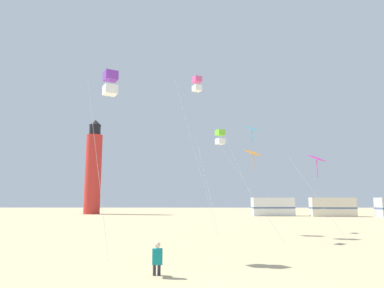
{
  "coord_description": "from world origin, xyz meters",
  "views": [
    {
      "loc": [
        -0.63,
        -7.73,
        2.6
      ],
      "look_at": [
        -0.86,
        11.67,
        5.64
      ],
      "focal_mm": 32.82,
      "sensor_mm": 36.0,
      "label": 1
    }
  ],
  "objects_px": {
    "kite_diamond_orange": "(253,156)",
    "rv_van_cream": "(332,207)",
    "kite_diamond_magenta": "(317,161)",
    "kite_box_rainbow": "(197,84)",
    "kite_box_lime": "(220,137)",
    "lighthouse_distant": "(93,169)",
    "kite_flyer_standing": "(157,258)",
    "kite_diamond_cyan": "(251,133)",
    "rv_van_white": "(273,207)",
    "kite_box_violet": "(110,83)"
  },
  "relations": [
    {
      "from": "kite_diamond_orange",
      "to": "rv_van_cream",
      "type": "distance_m",
      "value": 35.95
    },
    {
      "from": "kite_diamond_magenta",
      "to": "kite_diamond_orange",
      "type": "bearing_deg",
      "value": 173.06
    },
    {
      "from": "kite_box_rainbow",
      "to": "kite_diamond_magenta",
      "type": "bearing_deg",
      "value": -30.43
    },
    {
      "from": "kite_box_lime",
      "to": "lighthouse_distant",
      "type": "distance_m",
      "value": 40.16
    },
    {
      "from": "kite_flyer_standing",
      "to": "kite_box_lime",
      "type": "height_order",
      "value": "kite_box_lime"
    },
    {
      "from": "rv_van_cream",
      "to": "kite_diamond_magenta",
      "type": "bearing_deg",
      "value": -107.36
    },
    {
      "from": "kite_diamond_magenta",
      "to": "lighthouse_distant",
      "type": "height_order",
      "value": "lighthouse_distant"
    },
    {
      "from": "kite_diamond_magenta",
      "to": "kite_diamond_cyan",
      "type": "bearing_deg",
      "value": 109.82
    },
    {
      "from": "kite_diamond_orange",
      "to": "lighthouse_distant",
      "type": "xyz_separation_m",
      "value": [
        -21.95,
        39.73,
        2.51
      ]
    },
    {
      "from": "rv_van_white",
      "to": "lighthouse_distant",
      "type": "bearing_deg",
      "value": 167.02
    },
    {
      "from": "kite_flyer_standing",
      "to": "kite_box_rainbow",
      "type": "distance_m",
      "value": 17.62
    },
    {
      "from": "kite_diamond_magenta",
      "to": "lighthouse_distant",
      "type": "distance_m",
      "value": 47.87
    },
    {
      "from": "rv_van_cream",
      "to": "rv_van_white",
      "type": "bearing_deg",
      "value": 172.28
    },
    {
      "from": "kite_diamond_orange",
      "to": "kite_box_lime",
      "type": "height_order",
      "value": "kite_box_lime"
    },
    {
      "from": "rv_van_white",
      "to": "kite_diamond_cyan",
      "type": "bearing_deg",
      "value": -106.5
    },
    {
      "from": "kite_box_rainbow",
      "to": "rv_van_cream",
      "type": "height_order",
      "value": "kite_box_rainbow"
    },
    {
      "from": "kite_flyer_standing",
      "to": "rv_van_cream",
      "type": "xyz_separation_m",
      "value": [
        21.81,
        41.47,
        0.78
      ]
    },
    {
      "from": "kite_box_violet",
      "to": "kite_diamond_magenta",
      "type": "relative_size",
      "value": 1.63
    },
    {
      "from": "kite_box_violet",
      "to": "rv_van_cream",
      "type": "xyz_separation_m",
      "value": [
        24.58,
        37.74,
        -6.68
      ]
    },
    {
      "from": "rv_van_cream",
      "to": "kite_diamond_cyan",
      "type": "bearing_deg",
      "value": -118.24
    },
    {
      "from": "kite_diamond_cyan",
      "to": "rv_van_cream",
      "type": "distance_m",
      "value": 29.74
    },
    {
      "from": "kite_box_rainbow",
      "to": "rv_van_white",
      "type": "bearing_deg",
      "value": 68.13
    },
    {
      "from": "kite_diamond_magenta",
      "to": "rv_van_white",
      "type": "xyz_separation_m",
      "value": [
        4.41,
        33.87,
        -3.55
      ]
    },
    {
      "from": "kite_diamond_orange",
      "to": "lighthouse_distant",
      "type": "bearing_deg",
      "value": 118.92
    },
    {
      "from": "kite_diamond_cyan",
      "to": "lighthouse_distant",
      "type": "distance_m",
      "value": 39.85
    },
    {
      "from": "kite_diamond_cyan",
      "to": "kite_diamond_magenta",
      "type": "bearing_deg",
      "value": -70.18
    },
    {
      "from": "kite_flyer_standing",
      "to": "kite_diamond_orange",
      "type": "bearing_deg",
      "value": -125.05
    },
    {
      "from": "kite_box_violet",
      "to": "kite_diamond_cyan",
      "type": "bearing_deg",
      "value": 56.72
    },
    {
      "from": "kite_flyer_standing",
      "to": "kite_diamond_cyan",
      "type": "distance_m",
      "value": 19.74
    },
    {
      "from": "kite_box_violet",
      "to": "rv_van_white",
      "type": "distance_m",
      "value": 43.26
    },
    {
      "from": "kite_box_lime",
      "to": "rv_van_white",
      "type": "distance_m",
      "value": 30.69
    },
    {
      "from": "kite_box_violet",
      "to": "kite_box_lime",
      "type": "bearing_deg",
      "value": 61.97
    },
    {
      "from": "kite_flyer_standing",
      "to": "rv_van_white",
      "type": "distance_m",
      "value": 45.34
    },
    {
      "from": "kite_diamond_magenta",
      "to": "kite_diamond_cyan",
      "type": "xyz_separation_m",
      "value": [
        -2.77,
        7.69,
        3.27
      ]
    },
    {
      "from": "kite_diamond_orange",
      "to": "kite_diamond_cyan",
      "type": "xyz_separation_m",
      "value": [
        1.1,
        7.22,
        2.88
      ]
    },
    {
      "from": "kite_box_lime",
      "to": "kite_box_rainbow",
      "type": "xyz_separation_m",
      "value": [
        -1.82,
        -1.13,
        3.98
      ]
    },
    {
      "from": "kite_box_violet",
      "to": "kite_box_rainbow",
      "type": "xyz_separation_m",
      "value": [
        4.17,
        10.13,
        3.34
      ]
    },
    {
      "from": "kite_diamond_magenta",
      "to": "lighthouse_distant",
      "type": "bearing_deg",
      "value": 122.72
    },
    {
      "from": "kite_diamond_orange",
      "to": "rv_van_white",
      "type": "height_order",
      "value": "kite_diamond_orange"
    },
    {
      "from": "rv_van_cream",
      "to": "lighthouse_distant",
      "type": "bearing_deg",
      "value": 172.76
    },
    {
      "from": "kite_box_rainbow",
      "to": "lighthouse_distant",
      "type": "height_order",
      "value": "lighthouse_distant"
    },
    {
      "from": "kite_box_violet",
      "to": "kite_diamond_cyan",
      "type": "distance_m",
      "value": 16.1
    },
    {
      "from": "kite_box_lime",
      "to": "kite_box_rainbow",
      "type": "relative_size",
      "value": 0.67
    },
    {
      "from": "kite_box_rainbow",
      "to": "kite_diamond_cyan",
      "type": "relative_size",
      "value": 1.37
    },
    {
      "from": "kite_flyer_standing",
      "to": "kite_diamond_magenta",
      "type": "xyz_separation_m",
      "value": [
        8.84,
        9.48,
        4.33
      ]
    },
    {
      "from": "kite_box_rainbow",
      "to": "kite_flyer_standing",
      "type": "bearing_deg",
      "value": -95.78
    },
    {
      "from": "kite_box_violet",
      "to": "kite_box_rainbow",
      "type": "height_order",
      "value": "kite_box_rainbow"
    },
    {
      "from": "kite_box_violet",
      "to": "kite_diamond_orange",
      "type": "height_order",
      "value": "kite_box_violet"
    },
    {
      "from": "rv_van_cream",
      "to": "kite_diamond_orange",
      "type": "bearing_deg",
      "value": -113.42
    },
    {
      "from": "kite_box_violet",
      "to": "kite_diamond_orange",
      "type": "bearing_deg",
      "value": 38.87
    }
  ]
}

